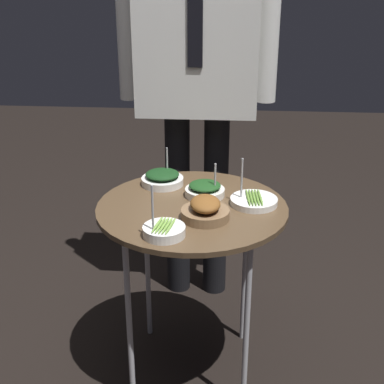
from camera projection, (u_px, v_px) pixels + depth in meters
name	position (u px, v px, depth m)	size (l,w,h in m)	color
ground_plane	(192.00, 366.00, 2.09)	(8.00, 8.00, 0.00)	black
serving_cart	(192.00, 219.00, 1.84)	(0.65, 0.65, 0.69)	brown
bowl_roast_center	(205.00, 210.00, 1.71)	(0.16, 0.16, 0.07)	brown
bowl_spinach_back_left	(162.00, 178.00, 1.98)	(0.16, 0.16, 0.13)	white
bowl_spinach_mid_left	(205.00, 190.00, 1.89)	(0.14, 0.14, 0.13)	silver
bowl_asparagus_far_rim	(164.00, 230.00, 1.61)	(0.13, 0.13, 0.17)	white
bowl_asparagus_front_center	(254.00, 201.00, 1.82)	(0.16, 0.16, 0.16)	white
waiter_figure	(197.00, 53.00, 2.17)	(0.65, 0.24, 1.76)	black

